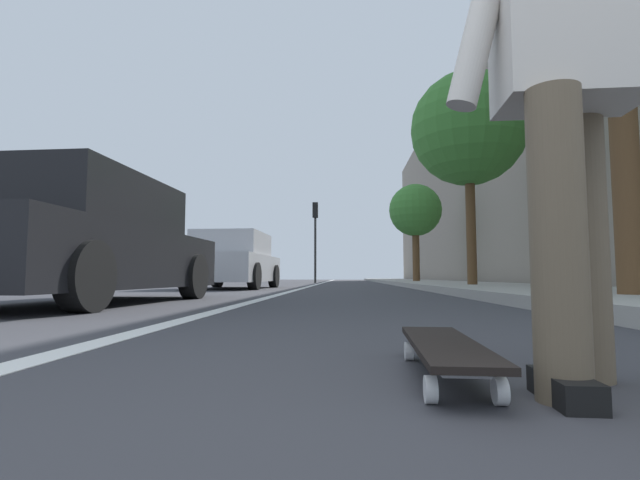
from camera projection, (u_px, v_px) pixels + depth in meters
The scene contains 11 objects.
ground_plane at pixel (352, 291), 10.31m from camera, with size 80.00×80.00×0.00m, color #38383D.
lane_stripe_white at pixel (319, 284), 20.34m from camera, with size 52.00×0.16×0.01m, color silver.
sidewalk_curb at pixel (431, 283), 18.10m from camera, with size 52.00×3.20×0.14m, color #9E9B93.
building_facade at pixel (466, 180), 22.33m from camera, with size 40.00×1.20×10.06m, color gray.
skateboard at pixel (444, 348), 1.45m from camera, with size 0.85×0.24×0.11m.
skater_person at pixel (568, 67), 1.35m from camera, with size 0.45×0.72×1.64m.
parked_car_near at pixel (83, 243), 5.43m from camera, with size 4.24×2.06×1.48m.
parked_car_mid at pixel (234, 262), 12.37m from camera, with size 4.08×2.04×1.49m.
traffic_light at pixel (315, 227), 23.95m from camera, with size 0.33×0.28×4.20m.
street_tree_mid at pixel (468, 129), 11.03m from camera, with size 2.74×2.74×5.24m.
street_tree_far at pixel (415, 211), 19.50m from camera, with size 2.22×2.22×4.25m.
Camera 1 is at (-0.39, 0.14, 0.32)m, focal length 25.77 mm.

